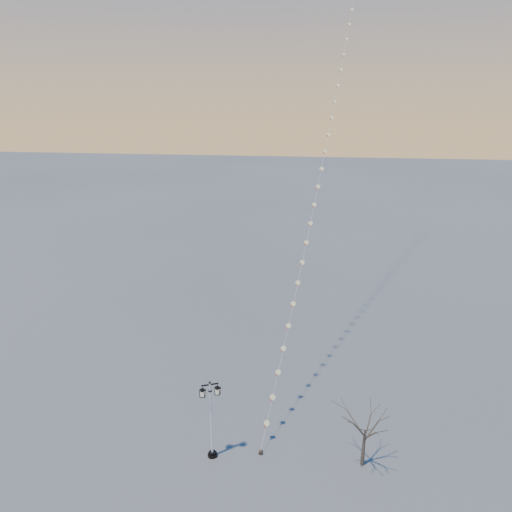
# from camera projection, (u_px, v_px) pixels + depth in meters

# --- Properties ---
(ground) EXTENTS (300.00, 300.00, 0.00)m
(ground) POSITION_uv_depth(u_px,v_px,m) (268.00, 472.00, 26.33)
(ground) COLOR #5F6161
(ground) RESTS_ON ground
(street_lamp) EXTENTS (1.22, 0.77, 5.08)m
(street_lamp) POSITION_uv_depth(u_px,v_px,m) (211.00, 416.00, 26.58)
(street_lamp) COLOR black
(street_lamp) RESTS_ON ground
(bare_tree) EXTENTS (2.31, 2.31, 3.83)m
(bare_tree) POSITION_uv_depth(u_px,v_px,m) (365.00, 426.00, 26.00)
(bare_tree) COLOR #483D2F
(bare_tree) RESTS_ON ground
(kite_train) EXTENTS (8.26, 43.43, 45.89)m
(kite_train) POSITION_uv_depth(u_px,v_px,m) (338.00, 62.00, 39.89)
(kite_train) COLOR #36261B
(kite_train) RESTS_ON ground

